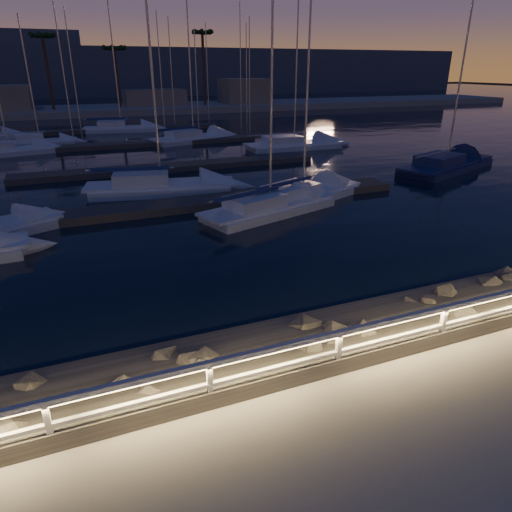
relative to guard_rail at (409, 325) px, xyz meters
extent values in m
plane|color=gray|center=(0.07, 0.00, -0.77)|extent=(400.00, 400.00, 0.00)
cube|color=gray|center=(0.07, -2.50, -0.87)|extent=(240.00, 5.00, 0.20)
cube|color=#665F57|center=(0.07, 1.50, -1.07)|extent=(240.00, 3.45, 1.29)
plane|color=black|center=(0.07, 80.00, -1.37)|extent=(320.00, 320.00, 0.00)
plane|color=black|center=(0.07, 0.00, -1.97)|extent=(400.00, 400.00, 0.00)
cube|color=silver|center=(-7.93, 0.00, -0.27)|extent=(0.11, 0.11, 1.00)
cube|color=silver|center=(-4.93, 0.00, -0.27)|extent=(0.11, 0.11, 1.00)
cube|color=silver|center=(-1.93, 0.00, -0.27)|extent=(0.11, 0.11, 1.00)
cube|color=silver|center=(1.07, 0.00, -0.27)|extent=(0.11, 0.11, 1.00)
cube|color=silver|center=(0.07, 0.00, 0.23)|extent=(44.00, 0.12, 0.12)
cube|color=silver|center=(0.07, 0.00, -0.27)|extent=(44.00, 0.09, 0.09)
cube|color=#EBC169|center=(0.07, -0.02, 0.15)|extent=(44.00, 0.04, 0.03)
sphere|color=#665F57|center=(-1.49, 2.43, -1.19)|extent=(0.89, 0.89, 0.89)
sphere|color=#665F57|center=(4.05, 0.65, -0.81)|extent=(0.82, 0.82, 0.82)
cube|color=#574F48|center=(0.07, 16.00, -1.17)|extent=(22.00, 2.00, 0.40)
cube|color=#574F48|center=(0.07, 26.00, -1.17)|extent=(22.00, 2.00, 0.40)
cube|color=#574F48|center=(0.07, 38.00, -1.17)|extent=(22.00, 2.00, 0.40)
cube|color=#574F48|center=(0.07, 50.00, -1.17)|extent=(22.00, 2.00, 0.40)
cube|color=gray|center=(0.07, 74.00, -0.97)|extent=(160.00, 14.00, 1.20)
cube|color=gray|center=(8.07, 75.00, 0.53)|extent=(10.00, 6.00, 3.00)
cube|color=gray|center=(24.07, 74.00, 1.33)|extent=(8.00, 7.00, 4.60)
cylinder|color=brown|center=(-7.93, 72.00, 4.88)|extent=(0.44, 0.44, 10.50)
cylinder|color=brown|center=(2.07, 73.00, 4.13)|extent=(0.44, 0.44, 9.00)
cylinder|color=brown|center=(16.07, 72.00, 5.38)|extent=(0.44, 0.44, 11.50)
cube|color=#3C475D|center=(0.07, 130.00, 3.23)|extent=(220.00, 30.00, 14.00)
cube|color=white|center=(2.34, 13.42, -1.22)|extent=(7.65, 4.52, 0.52)
cube|color=white|center=(2.34, 13.42, -0.89)|extent=(8.11, 4.35, 0.14)
cube|color=white|center=(1.38, 13.11, -0.56)|extent=(3.24, 2.59, 0.62)
cylinder|color=#ABACB0|center=(2.34, 13.42, 5.50)|extent=(0.11, 0.11, 12.59)
cylinder|color=#ABACB0|center=(0.90, 12.96, -0.08)|extent=(4.34, 1.46, 0.08)
cube|color=white|center=(5.07, 14.97, -1.22)|extent=(7.99, 5.22, 0.51)
cube|color=white|center=(5.07, 14.97, -0.90)|extent=(8.43, 5.11, 0.14)
cube|color=white|center=(4.10, 14.57, -0.58)|extent=(3.45, 2.88, 0.60)
cylinder|color=#ABACB0|center=(5.07, 14.97, 5.78)|extent=(0.11, 0.11, 13.19)
cylinder|color=#ABACB0|center=(3.61, 14.37, -0.11)|extent=(4.42, 1.87, 0.07)
cube|color=white|center=(-2.04, 19.62, -1.22)|extent=(8.45, 4.29, 0.63)
cube|color=white|center=(-2.04, 19.62, -0.82)|extent=(9.03, 4.03, 0.17)
cube|color=white|center=(-3.13, 19.85, -0.42)|extent=(3.49, 2.62, 0.74)
cylinder|color=#ABACB0|center=(-2.04, 19.62, 6.30)|extent=(0.14, 0.14, 14.02)
cylinder|color=#ABACB0|center=(-3.68, 19.96, 0.15)|extent=(4.96, 1.12, 0.09)
cube|color=navy|center=(18.72, 18.39, -1.22)|extent=(9.48, 5.94, 0.60)
cube|color=navy|center=(18.72, 18.39, -0.84)|extent=(10.03, 5.78, 0.16)
cube|color=navy|center=(17.55, 17.95, -0.46)|extent=(4.06, 3.33, 0.71)
cylinder|color=#ABACB0|center=(18.72, 18.39, 7.08)|extent=(0.13, 0.13, 15.62)
cylinder|color=#ABACB0|center=(16.96, 17.73, 0.09)|extent=(5.30, 2.04, 0.09)
cube|color=white|center=(-9.24, 41.90, -1.22)|extent=(6.20, 2.09, 0.53)
cube|color=white|center=(-9.24, 41.90, -0.89)|extent=(6.72, 1.79, 0.14)
cube|color=white|center=(-10.10, 41.91, -0.56)|extent=(2.42, 1.56, 0.62)
cylinder|color=#ABACB0|center=(-9.24, 41.90, 4.58)|extent=(0.11, 0.11, 10.75)
cylinder|color=#ABACB0|center=(-10.53, 41.91, -0.08)|extent=(3.87, 0.10, 0.08)
cube|color=white|center=(-11.56, 37.36, -1.22)|extent=(7.30, 3.72, 0.54)
cube|color=white|center=(-11.56, 37.36, -0.88)|extent=(7.79, 3.50, 0.15)
cube|color=white|center=(5.04, 38.59, -1.22)|extent=(8.58, 4.90, 0.59)
cube|color=white|center=(5.04, 38.59, -0.85)|extent=(9.12, 4.70, 0.16)
cube|color=white|center=(3.95, 38.27, -0.48)|extent=(3.61, 2.85, 0.69)
cylinder|color=#ABACB0|center=(5.04, 38.59, 6.33)|extent=(0.13, 0.13, 14.14)
cylinder|color=#ABACB0|center=(3.41, 38.11, 0.06)|extent=(4.91, 1.51, 0.09)
cube|color=white|center=(12.55, 31.03, -1.22)|extent=(8.60, 3.07, 0.57)
cube|color=white|center=(12.55, 31.03, -0.86)|extent=(9.30, 2.66, 0.16)
cube|color=white|center=(11.36, 31.06, -0.50)|extent=(3.37, 2.22, 0.68)
cylinder|color=#ABACB0|center=(12.55, 31.03, 6.65)|extent=(0.12, 0.12, 14.81)
cylinder|color=#ABACB0|center=(10.77, 31.08, 0.02)|extent=(5.33, 0.22, 0.08)
cube|color=white|center=(-0.71, 49.39, -1.22)|extent=(8.10, 3.88, 0.61)
cube|color=white|center=(-0.71, 49.39, -0.84)|extent=(8.67, 3.61, 0.17)
cube|color=white|center=(-1.77, 49.58, -0.45)|extent=(3.31, 2.43, 0.72)
cylinder|color=#ABACB0|center=(-0.71, 49.39, 6.02)|extent=(0.13, 0.13, 13.49)
cylinder|color=#ABACB0|center=(-2.31, 49.67, 0.10)|extent=(4.80, 0.92, 0.09)
camera|label=1|loc=(-6.90, -7.28, 5.65)|focal=32.00mm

